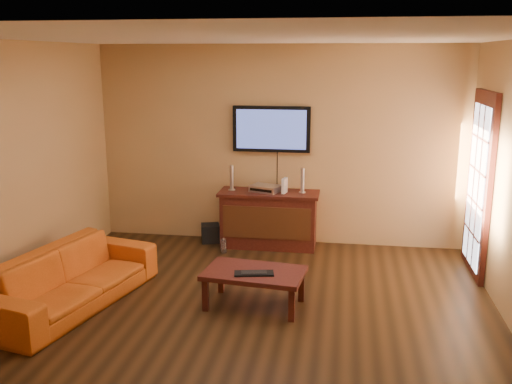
% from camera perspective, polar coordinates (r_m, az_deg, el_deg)
% --- Properties ---
extents(ground_plane, '(5.00, 5.00, 0.00)m').
position_cam_1_polar(ground_plane, '(5.80, -0.76, -12.49)').
color(ground_plane, black).
rests_on(ground_plane, ground).
extents(room_walls, '(5.00, 5.00, 5.00)m').
position_cam_1_polar(room_walls, '(5.90, 0.23, 5.15)').
color(room_walls, tan).
rests_on(room_walls, ground).
extents(french_door, '(0.07, 1.02, 2.22)m').
position_cam_1_polar(french_door, '(7.17, 21.40, 0.53)').
color(french_door, '#35100C').
rests_on(french_door, ground).
extents(media_console, '(1.34, 0.51, 0.76)m').
position_cam_1_polar(media_console, '(7.75, 1.29, -2.71)').
color(media_console, '#35100C').
rests_on(media_console, ground).
extents(television, '(1.05, 0.08, 0.62)m').
position_cam_1_polar(television, '(7.72, 1.55, 6.31)').
color(television, black).
rests_on(television, ground).
extents(coffee_table, '(1.08, 0.72, 0.39)m').
position_cam_1_polar(coffee_table, '(5.93, -0.17, -8.35)').
color(coffee_table, '#35100C').
rests_on(coffee_table, ground).
extents(sofa, '(1.05, 2.12, 0.80)m').
position_cam_1_polar(sofa, '(6.23, -18.05, -7.33)').
color(sofa, '#C55515').
rests_on(sofa, ground).
extents(speaker_left, '(0.09, 0.09, 0.34)m').
position_cam_1_polar(speaker_left, '(7.73, -2.44, 1.33)').
color(speaker_left, silver).
rests_on(speaker_left, media_console).
extents(speaker_right, '(0.09, 0.09, 0.33)m').
position_cam_1_polar(speaker_right, '(7.60, 4.67, 1.05)').
color(speaker_right, silver).
rests_on(speaker_right, media_console).
extents(av_receiver, '(0.45, 0.38, 0.09)m').
position_cam_1_polar(av_receiver, '(7.67, 0.96, 0.37)').
color(av_receiver, silver).
rests_on(av_receiver, media_console).
extents(game_console, '(0.07, 0.15, 0.20)m').
position_cam_1_polar(game_console, '(7.58, 2.88, 0.64)').
color(game_console, white).
rests_on(game_console, media_console).
extents(subwoofer, '(0.31, 0.31, 0.25)m').
position_cam_1_polar(subwoofer, '(8.03, -4.58, -4.12)').
color(subwoofer, black).
rests_on(subwoofer, ground).
extents(bottle, '(0.07, 0.07, 0.21)m').
position_cam_1_polar(bottle, '(7.57, -3.26, -5.39)').
color(bottle, white).
rests_on(bottle, ground).
extents(keyboard, '(0.42, 0.22, 0.02)m').
position_cam_1_polar(keyboard, '(5.82, -0.20, -8.12)').
color(keyboard, black).
rests_on(keyboard, coffee_table).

